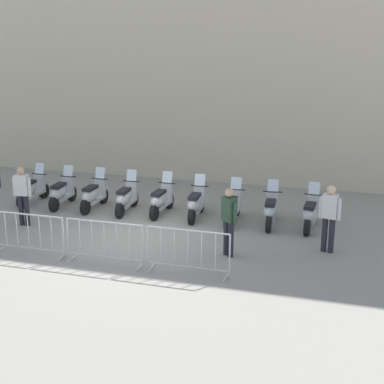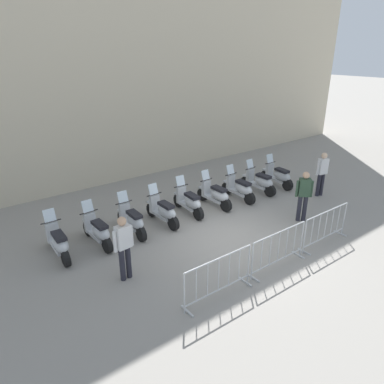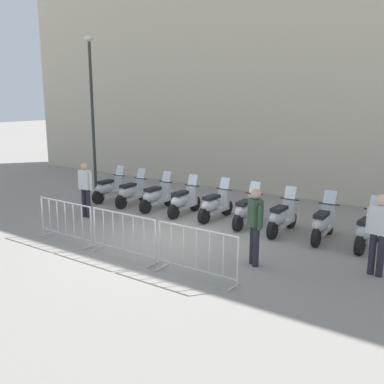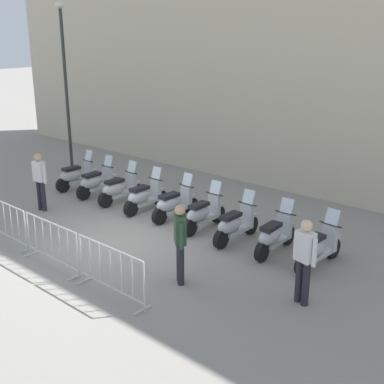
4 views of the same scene
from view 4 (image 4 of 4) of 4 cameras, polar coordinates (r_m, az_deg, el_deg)
ground_plane at (r=12.79m, az=-8.50°, el=-5.56°), size 120.00×120.00×0.00m
building_facade at (r=17.65m, az=11.10°, el=20.32°), size 28.10×5.39×11.83m
motorcycle_0 at (r=17.18m, az=-13.16°, el=1.83°), size 0.60×1.72×1.24m
motorcycle_1 at (r=16.28m, az=-10.93°, el=1.11°), size 0.56×1.73×1.24m
motorcycle_2 at (r=15.44m, az=-8.38°, el=0.34°), size 0.59×1.72×1.24m
motorcycle_3 at (r=14.63m, az=-5.54°, el=-0.53°), size 0.56×1.73×1.24m
motorcycle_4 at (r=13.94m, az=-2.13°, el=-1.39°), size 0.62×1.72×1.24m
motorcycle_5 at (r=13.19m, az=1.24°, el=-2.52°), size 0.56×1.73×1.24m
motorcycle_6 at (r=12.48m, az=4.92°, el=-3.77°), size 0.58×1.72×1.24m
motorcycle_7 at (r=11.94m, az=9.40°, el=-4.98°), size 0.56×1.72×1.24m
motorcycle_8 at (r=11.46m, az=14.15°, el=-6.29°), size 0.65×1.72×1.24m
barrier_segment_0 at (r=13.25m, az=-20.66°, el=-3.28°), size 1.95×0.63×1.07m
barrier_segment_1 at (r=11.58m, az=-15.80°, el=-5.80°), size 1.95×0.63×1.07m
barrier_segment_2 at (r=10.05m, az=-9.31°, el=-9.06°), size 1.95×0.63×1.07m
street_lamp at (r=19.35m, az=-14.37°, el=13.13°), size 0.36×0.36×6.09m
officer_near_row_end at (r=15.17m, az=-17.06°, el=1.49°), size 0.55×0.22×1.73m
officer_mid_plaza at (r=10.24m, az=-1.37°, el=-5.46°), size 0.41×0.42×1.73m
officer_by_barriers at (r=9.70m, az=12.76°, el=-7.28°), size 0.53×0.32×1.73m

